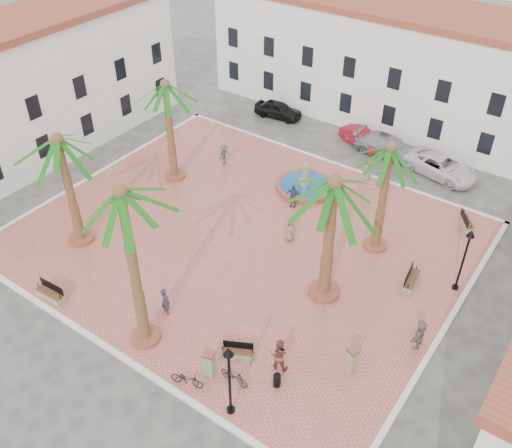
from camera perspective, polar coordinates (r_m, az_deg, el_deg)
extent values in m
plane|color=#56544F|center=(35.59, -1.31, -1.47)|extent=(120.00, 120.00, 0.00)
cube|color=#C16355|center=(35.54, -1.32, -1.37)|extent=(26.00, 22.00, 0.15)
cube|color=silver|center=(43.23, 7.42, 6.16)|extent=(26.30, 0.30, 0.16)
cube|color=silver|center=(29.99, -14.18, -12.20)|extent=(26.30, 0.30, 0.16)
cube|color=silver|center=(31.62, 18.32, -9.92)|extent=(0.30, 22.30, 0.16)
cube|color=silver|center=(43.17, -15.40, 4.98)|extent=(0.30, 22.30, 0.16)
cube|color=white|center=(48.64, 13.23, 15.05)|extent=(30.00, 7.00, 9.00)
cube|color=brown|center=(47.09, 14.10, 20.36)|extent=(30.40, 7.40, 0.50)
cube|color=black|center=(52.74, -2.21, 15.07)|extent=(1.00, 0.12, 1.60)
cube|color=black|center=(50.72, 1.27, 14.14)|extent=(1.00, 0.12, 1.60)
cube|color=black|center=(48.91, 5.00, 13.07)|extent=(1.00, 0.12, 1.60)
cube|color=black|center=(47.32, 8.96, 11.87)|extent=(1.00, 0.12, 1.60)
cube|color=black|center=(45.98, 13.13, 10.54)|extent=(1.00, 0.12, 1.60)
cube|color=black|center=(44.92, 17.49, 9.07)|extent=(1.00, 0.12, 1.60)
cube|color=black|center=(44.15, 21.98, 7.49)|extent=(1.00, 0.12, 1.60)
cube|color=black|center=(51.66, -2.30, 18.14)|extent=(1.00, 0.12, 1.60)
cube|color=black|center=(49.60, 1.32, 17.31)|extent=(1.00, 0.12, 1.60)
cube|color=black|center=(47.74, 5.20, 16.34)|extent=(1.00, 0.12, 1.60)
cube|color=black|center=(46.11, 9.33, 15.22)|extent=(1.00, 0.12, 1.60)
cube|color=black|center=(44.74, 13.68, 13.94)|extent=(1.00, 0.12, 1.60)
cube|color=black|center=(43.65, 18.23, 12.51)|extent=(1.00, 0.12, 1.60)
cube|color=black|center=(42.86, 22.92, 10.93)|extent=(1.00, 0.12, 1.60)
cube|color=black|center=(25.99, 22.15, -17.71)|extent=(0.12, 1.00, 1.60)
cube|color=black|center=(23.72, 23.87, -13.48)|extent=(0.12, 1.00, 1.60)
cube|color=white|center=(45.48, -21.53, 12.14)|extent=(6.00, 24.00, 9.50)
cube|color=brown|center=(43.77, -23.07, 18.00)|extent=(6.40, 24.40, 0.50)
cube|color=black|center=(43.33, -20.48, 7.29)|extent=(0.12, 1.00, 1.60)
cube|color=black|center=(45.32, -16.54, 9.52)|extent=(0.12, 1.00, 1.60)
cube|color=black|center=(47.56, -12.91, 11.51)|extent=(0.12, 1.00, 1.60)
cube|color=black|center=(50.02, -9.58, 13.27)|extent=(0.12, 1.00, 1.60)
cube|color=black|center=(42.01, -21.38, 10.80)|extent=(0.12, 1.00, 1.60)
cube|color=black|center=(44.06, -17.24, 12.94)|extent=(0.12, 1.00, 1.60)
cube|color=black|center=(46.36, -13.44, 14.83)|extent=(0.12, 1.00, 1.60)
cube|color=black|center=(48.88, -9.95, 16.47)|extent=(0.12, 1.00, 1.60)
cylinder|color=#A14D37|center=(39.81, 4.87, 3.78)|extent=(3.99, 3.99, 0.38)
cylinder|color=#194C8C|center=(39.72, 4.88, 3.98)|extent=(3.52, 3.52, 0.06)
cylinder|color=#7E8E5A|center=(39.71, 4.88, 4.00)|extent=(0.86, 0.86, 0.76)
cylinder|color=#7E8E5A|center=(39.29, 4.94, 4.93)|extent=(0.57, 0.57, 1.14)
sphere|color=#7E8E5A|center=(38.91, 5.00, 5.81)|extent=(0.42, 0.42, 0.42)
cylinder|color=#A14D37|center=(41.38, -8.15, 4.82)|extent=(1.51, 1.51, 0.23)
cylinder|color=brown|center=(39.59, -8.60, 9.13)|extent=(0.49, 0.49, 6.85)
sphere|color=brown|center=(38.09, -9.08, 13.65)|extent=(0.66, 0.66, 0.66)
cylinder|color=#A14D37|center=(36.81, -17.08, -1.37)|extent=(1.56, 1.56, 0.23)
cylinder|color=brown|center=(34.78, -18.14, 3.17)|extent=(0.51, 0.51, 6.86)
sphere|color=brown|center=(33.07, -19.28, 8.07)|extent=(0.68, 0.68, 0.68)
cylinder|color=#A14D37|center=(30.01, -10.99, -10.97)|extent=(1.54, 1.54, 0.23)
cylinder|color=brown|center=(26.84, -12.11, -4.57)|extent=(0.50, 0.50, 8.80)
sphere|color=brown|center=(24.17, -13.45, 3.19)|extent=(0.67, 0.67, 0.67)
cylinder|color=#A14D37|center=(31.92, 6.78, -6.69)|extent=(1.75, 1.75, 0.26)
cylinder|color=brown|center=(29.48, 7.30, -1.57)|extent=(0.57, 0.57, 7.09)
sphere|color=brown|center=(27.39, 7.88, 4.18)|extent=(0.76, 0.76, 0.76)
cylinder|color=#A14D37|center=(35.49, 11.82, -2.01)|extent=(1.45, 1.45, 0.22)
cylinder|color=brown|center=(33.44, 12.56, 2.54)|extent=(0.47, 0.47, 6.68)
sphere|color=brown|center=(31.69, 13.37, 7.48)|extent=(0.64, 0.64, 0.64)
cube|color=#7E8E5A|center=(33.31, -19.86, -6.74)|extent=(1.86, 0.65, 0.41)
cube|color=#56351E|center=(33.16, -19.95, -6.45)|extent=(1.75, 0.60, 0.06)
cube|color=black|center=(33.06, -19.76, -5.89)|extent=(1.73, 0.14, 0.51)
cylinder|color=black|center=(33.64, -20.95, -5.71)|extent=(0.05, 0.05, 0.31)
cylinder|color=black|center=(32.52, -19.00, -6.91)|extent=(0.05, 0.05, 0.31)
cube|color=#7E8E5A|center=(28.68, -1.83, -12.87)|extent=(1.64, 1.17, 0.35)
cube|color=#56351E|center=(28.53, -1.84, -12.61)|extent=(1.54, 1.09, 0.05)
cube|color=black|center=(28.47, -1.79, -12.00)|extent=(1.36, 0.73, 0.44)
cylinder|color=black|center=(28.54, -3.37, -12.30)|extent=(0.05, 0.05, 0.27)
cylinder|color=black|center=(28.37, -0.31, -12.64)|extent=(0.05, 0.05, 0.27)
cube|color=#7E8E5A|center=(33.30, 15.27, -5.59)|extent=(0.81, 1.91, 0.41)
cube|color=#56351E|center=(33.14, 15.34, -5.29)|extent=(0.74, 1.80, 0.06)
cube|color=black|center=(32.98, 15.04, -4.82)|extent=(0.28, 1.74, 0.51)
cylinder|color=black|center=(32.41, 14.96, -6.08)|extent=(0.05, 0.05, 0.31)
cylinder|color=black|center=(33.72, 15.76, -4.23)|extent=(0.05, 0.05, 0.31)
cube|color=#7E8E5A|center=(38.62, 20.29, 0.03)|extent=(1.36, 1.66, 0.37)
cube|color=#56351E|center=(38.50, 20.36, 0.28)|extent=(1.27, 1.56, 0.06)
cube|color=black|center=(38.29, 20.15, 0.58)|extent=(0.93, 1.33, 0.46)
cylinder|color=black|center=(37.85, 20.70, -0.31)|extent=(0.05, 0.05, 0.28)
cylinder|color=black|center=(39.03, 20.09, 1.11)|extent=(0.05, 0.05, 0.28)
cylinder|color=black|center=(26.92, -2.53, -18.05)|extent=(0.38, 0.38, 0.17)
cylinder|color=black|center=(25.35, -2.65, -15.59)|extent=(0.13, 0.13, 3.83)
cone|color=black|center=(23.72, -2.80, -12.59)|extent=(0.47, 0.47, 0.43)
sphere|color=beige|center=(23.84, -2.79, -12.83)|extent=(0.26, 0.26, 0.26)
cylinder|color=black|center=(33.88, 19.30, -5.98)|extent=(0.37, 0.37, 0.16)
cylinder|color=black|center=(32.69, 19.96, -3.60)|extent=(0.12, 0.12, 3.68)
cone|color=black|center=(31.49, 20.72, -0.87)|extent=(0.45, 0.45, 0.41)
sphere|color=beige|center=(31.58, 20.66, -1.09)|extent=(0.25, 0.25, 0.25)
cube|color=#7E8E5A|center=(27.66, -4.69, -13.83)|extent=(0.54, 0.54, 1.44)
cube|color=#A14D37|center=(27.06, -4.77, -12.80)|extent=(0.68, 0.68, 0.11)
cube|color=#7E8E5A|center=(41.21, 11.10, 5.21)|extent=(0.48, 0.48, 1.31)
cube|color=#A14D37|center=(40.84, 11.22, 6.05)|extent=(0.59, 0.59, 0.10)
cube|color=#7E8E5A|center=(28.19, 9.55, -13.28)|extent=(0.49, 0.49, 1.31)
cube|color=#A14D37|center=(27.66, 9.70, -12.36)|extent=(0.61, 0.61, 0.10)
cylinder|color=black|center=(27.50, 2.10, -15.35)|extent=(0.37, 0.37, 0.72)
imported|color=#2F3047|center=(30.53, -9.07, -7.58)|extent=(0.69, 0.52, 1.72)
imported|color=black|center=(27.62, -6.93, -15.12)|extent=(1.75, 1.03, 0.87)
imported|color=brown|center=(27.70, 2.30, -12.88)|extent=(1.09, 0.96, 1.87)
imported|color=black|center=(27.51, -2.20, -14.94)|extent=(1.57, 0.46, 0.94)
imported|color=#8B6854|center=(34.83, 3.41, -0.55)|extent=(0.93, 0.85, 1.59)
imported|color=#363D5A|center=(37.63, 3.72, 2.82)|extent=(1.07, 0.65, 1.71)
imported|color=#414246|center=(42.16, -3.18, 6.95)|extent=(0.78, 1.14, 1.62)
imported|color=#77675D|center=(29.72, 16.05, -10.53)|extent=(0.56, 1.60, 1.71)
imported|color=black|center=(49.15, 2.23, 11.37)|extent=(4.24, 2.15, 1.38)
imported|color=maroon|center=(45.62, 10.53, 8.45)|extent=(4.16, 2.61, 1.29)
imported|color=#9898A0|center=(44.71, 13.05, 7.61)|extent=(5.19, 2.12, 1.51)
imported|color=silver|center=(43.22, 18.00, 5.52)|extent=(5.72, 3.49, 1.48)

